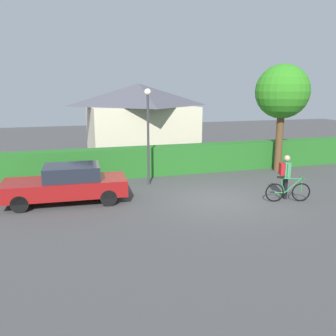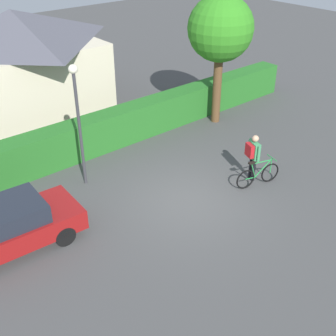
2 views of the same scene
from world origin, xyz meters
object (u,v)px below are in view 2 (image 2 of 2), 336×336
(parked_car_near, at_px, (1,230))
(tree_kerbside, at_px, (221,30))
(bicycle, at_px, (258,175))
(street_lamp, at_px, (78,110))
(person_rider, at_px, (253,153))

(parked_car_near, relative_size, tree_kerbside, 0.84)
(bicycle, height_order, street_lamp, street_lamp)
(person_rider, xyz_separation_m, street_lamp, (-4.40, 3.40, 1.64))
(person_rider, height_order, tree_kerbside, tree_kerbside)
(person_rider, distance_m, street_lamp, 5.80)
(parked_car_near, bearing_deg, street_lamp, 24.66)
(bicycle, bearing_deg, street_lamp, 138.67)
(bicycle, distance_m, tree_kerbside, 6.25)
(bicycle, distance_m, street_lamp, 6.16)
(person_rider, bearing_deg, parked_car_near, 166.75)
(person_rider, bearing_deg, tree_kerbside, 58.99)
(parked_car_near, height_order, street_lamp, street_lamp)
(bicycle, distance_m, person_rider, 0.73)
(parked_car_near, relative_size, bicycle, 2.70)
(street_lamp, bearing_deg, tree_kerbside, 5.95)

